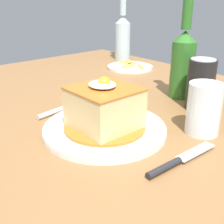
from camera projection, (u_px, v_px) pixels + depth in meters
dining_table at (129, 148)px, 0.73m from camera, size 1.39×0.97×0.72m
main_plate at (105, 128)px, 0.60m from camera, size 0.25×0.25×0.02m
sandwich_meal at (104, 109)px, 0.58m from camera, size 0.17×0.17×0.11m
fork at (58, 110)px, 0.70m from camera, size 0.04×0.14×0.01m
knife at (174, 163)px, 0.48m from camera, size 0.02×0.17×0.01m
soda_can at (201, 85)px, 0.70m from camera, size 0.07×0.07×0.12m
beer_bottle_green at (184, 61)px, 0.77m from camera, size 0.06×0.06×0.27m
beer_bottle_clear at (123, 35)px, 1.22m from camera, size 0.06×0.06×0.27m
drinking_glass at (204, 112)px, 0.59m from camera, size 0.07×0.07×0.10m
side_plate_fries at (130, 67)px, 1.11m from camera, size 0.17×0.17×0.02m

